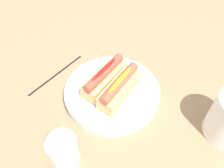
{
  "coord_description": "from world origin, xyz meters",
  "views": [
    {
      "loc": [
        0.35,
        0.22,
        0.54
      ],
      "look_at": [
        -0.01,
        0.01,
        0.05
      ],
      "focal_mm": 37.03,
      "sensor_mm": 36.0,
      "label": 1
    }
  ],
  "objects": [
    {
      "name": "serving_bowl",
      "position": [
        -0.01,
        0.01,
        0.02
      ],
      "size": [
        0.27,
        0.27,
        0.03
      ],
      "color": "white",
      "rests_on": "ground_plane"
    },
    {
      "name": "chopstick_near",
      "position": [
        0.01,
        -0.19,
        0.0
      ],
      "size": [
        0.22,
        0.04,
        0.01
      ],
      "primitive_type": "cylinder",
      "rotation": [
        0.0,
        1.57,
        -0.14
      ],
      "color": "black",
      "rests_on": "ground_plane"
    },
    {
      "name": "ground_plane",
      "position": [
        0.0,
        0.0,
        0.0
      ],
      "size": [
        2.4,
        2.4,
        0.0
      ],
      "primitive_type": "plane",
      "color": "#9E7A56"
    },
    {
      "name": "water_glass",
      "position": [
        0.21,
        0.01,
        0.04
      ],
      "size": [
        0.07,
        0.07,
        0.09
      ],
      "color": "white",
      "rests_on": "ground_plane"
    },
    {
      "name": "hotdog_front",
      "position": [
        -0.01,
        -0.02,
        0.06
      ],
      "size": [
        0.15,
        0.06,
        0.06
      ],
      "color": "#DBB270",
      "rests_on": "serving_bowl"
    },
    {
      "name": "hotdog_back",
      "position": [
        -0.0,
        0.03,
        0.06
      ],
      "size": [
        0.15,
        0.06,
        0.06
      ],
      "color": "#DBB270",
      "rests_on": "serving_bowl"
    }
  ]
}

